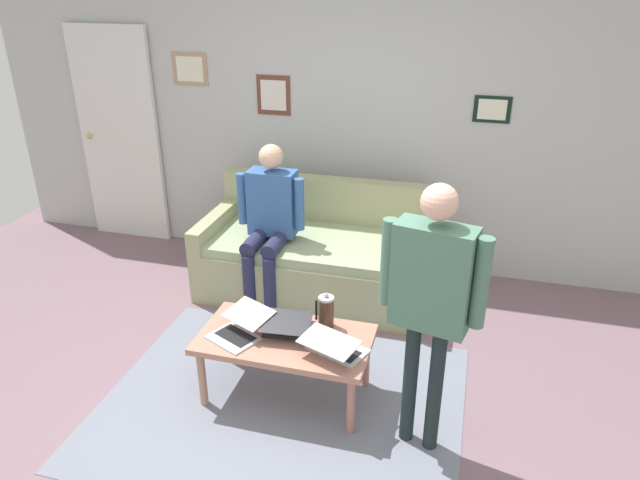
{
  "coord_description": "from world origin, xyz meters",
  "views": [
    {
      "loc": [
        -0.92,
        2.65,
        2.47
      ],
      "look_at": [
        0.03,
        -0.81,
        0.8
      ],
      "focal_mm": 32.49,
      "sensor_mm": 36.0,
      "label": 1
    }
  ],
  "objects_px": {
    "interior_door": "(120,137)",
    "laptop_left": "(288,327)",
    "couch": "(315,256)",
    "laptop_center": "(335,347)",
    "person_standing": "(431,290)",
    "coffee_table": "(285,344)",
    "french_press": "(326,312)",
    "laptop_right": "(239,329)",
    "person_seated": "(270,216)"
  },
  "relations": [
    {
      "from": "interior_door",
      "to": "laptop_left",
      "type": "xyz_separation_m",
      "value": [
        -2.32,
        1.91,
        -0.54
      ]
    },
    {
      "from": "couch",
      "to": "laptop_center",
      "type": "height_order",
      "value": "couch"
    },
    {
      "from": "interior_door",
      "to": "person_standing",
      "type": "xyz_separation_m",
      "value": [
        -3.17,
        2.15,
        -0.02
      ]
    },
    {
      "from": "laptop_center",
      "to": "interior_door",
      "type": "bearing_deg",
      "value": -37.61
    },
    {
      "from": "coffee_table",
      "to": "person_standing",
      "type": "height_order",
      "value": "person_standing"
    },
    {
      "from": "couch",
      "to": "person_standing",
      "type": "height_order",
      "value": "person_standing"
    },
    {
      "from": "couch",
      "to": "coffee_table",
      "type": "bearing_deg",
      "value": 98.26
    },
    {
      "from": "coffee_table",
      "to": "laptop_left",
      "type": "relative_size",
      "value": 3.24
    },
    {
      "from": "couch",
      "to": "french_press",
      "type": "relative_size",
      "value": 7.57
    },
    {
      "from": "coffee_table",
      "to": "laptop_left",
      "type": "distance_m",
      "value": 0.11
    },
    {
      "from": "laptop_right",
      "to": "person_seated",
      "type": "relative_size",
      "value": 0.34
    },
    {
      "from": "laptop_left",
      "to": "laptop_center",
      "type": "distance_m",
      "value": 0.35
    },
    {
      "from": "person_seated",
      "to": "laptop_right",
      "type": "bearing_deg",
      "value": 100.62
    },
    {
      "from": "laptop_left",
      "to": "laptop_center",
      "type": "bearing_deg",
      "value": 158.9
    },
    {
      "from": "laptop_center",
      "to": "french_press",
      "type": "height_order",
      "value": "french_press"
    },
    {
      "from": "coffee_table",
      "to": "laptop_right",
      "type": "distance_m",
      "value": 0.3
    },
    {
      "from": "interior_door",
      "to": "laptop_center",
      "type": "relative_size",
      "value": 4.88
    },
    {
      "from": "laptop_right",
      "to": "person_standing",
      "type": "height_order",
      "value": "person_standing"
    },
    {
      "from": "laptop_left",
      "to": "couch",
      "type": "bearing_deg",
      "value": -81.18
    },
    {
      "from": "laptop_left",
      "to": "laptop_right",
      "type": "xyz_separation_m",
      "value": [
        0.28,
        0.11,
        0.0
      ]
    },
    {
      "from": "couch",
      "to": "coffee_table",
      "type": "xyz_separation_m",
      "value": [
        -0.2,
        1.37,
        0.08
      ]
    },
    {
      "from": "interior_door",
      "to": "laptop_center",
      "type": "xyz_separation_m",
      "value": [
        -2.64,
        2.04,
        -0.54
      ]
    },
    {
      "from": "french_press",
      "to": "person_standing",
      "type": "relative_size",
      "value": 0.15
    },
    {
      "from": "person_seated",
      "to": "person_standing",
      "type": "bearing_deg",
      "value": 135.53
    },
    {
      "from": "laptop_left",
      "to": "person_seated",
      "type": "bearing_deg",
      "value": -65.13
    },
    {
      "from": "couch",
      "to": "person_standing",
      "type": "bearing_deg",
      "value": 124.11
    },
    {
      "from": "interior_door",
      "to": "person_standing",
      "type": "distance_m",
      "value": 3.83
    },
    {
      "from": "coffee_table",
      "to": "laptop_center",
      "type": "relative_size",
      "value": 2.51
    },
    {
      "from": "interior_door",
      "to": "couch",
      "type": "height_order",
      "value": "interior_door"
    },
    {
      "from": "coffee_table",
      "to": "person_standing",
      "type": "distance_m",
      "value": 1.08
    },
    {
      "from": "laptop_center",
      "to": "laptop_right",
      "type": "relative_size",
      "value": 0.96
    },
    {
      "from": "interior_door",
      "to": "laptop_right",
      "type": "bearing_deg",
      "value": 135.24
    },
    {
      "from": "laptop_center",
      "to": "french_press",
      "type": "distance_m",
      "value": 0.29
    },
    {
      "from": "french_press",
      "to": "person_seated",
      "type": "distance_m",
      "value": 1.21
    },
    {
      "from": "couch",
      "to": "person_standing",
      "type": "relative_size",
      "value": 1.16
    },
    {
      "from": "interior_door",
      "to": "person_seated",
      "type": "bearing_deg",
      "value": 155.74
    },
    {
      "from": "laptop_left",
      "to": "laptop_right",
      "type": "height_order",
      "value": "laptop_right"
    },
    {
      "from": "french_press",
      "to": "interior_door",
      "type": "bearing_deg",
      "value": -35.19
    },
    {
      "from": "person_standing",
      "to": "person_seated",
      "type": "relative_size",
      "value": 1.23
    },
    {
      "from": "interior_door",
      "to": "laptop_left",
      "type": "height_order",
      "value": "interior_door"
    },
    {
      "from": "french_press",
      "to": "laptop_center",
      "type": "bearing_deg",
      "value": 115.05
    },
    {
      "from": "coffee_table",
      "to": "laptop_right",
      "type": "bearing_deg",
      "value": 12.58
    },
    {
      "from": "interior_door",
      "to": "laptop_center",
      "type": "height_order",
      "value": "interior_door"
    },
    {
      "from": "interior_door",
      "to": "laptop_right",
      "type": "relative_size",
      "value": 4.67
    },
    {
      "from": "person_standing",
      "to": "laptop_left",
      "type": "bearing_deg",
      "value": -15.75
    },
    {
      "from": "couch",
      "to": "coffee_table",
      "type": "distance_m",
      "value": 1.39
    },
    {
      "from": "couch",
      "to": "laptop_center",
      "type": "xyz_separation_m",
      "value": [
        -0.53,
        1.45,
        0.18
      ]
    },
    {
      "from": "coffee_table",
      "to": "laptop_right",
      "type": "relative_size",
      "value": 2.4
    },
    {
      "from": "person_standing",
      "to": "person_seated",
      "type": "xyz_separation_m",
      "value": [
        1.36,
        -1.34,
        -0.28
      ]
    },
    {
      "from": "interior_door",
      "to": "person_seated",
      "type": "height_order",
      "value": "interior_door"
    }
  ]
}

